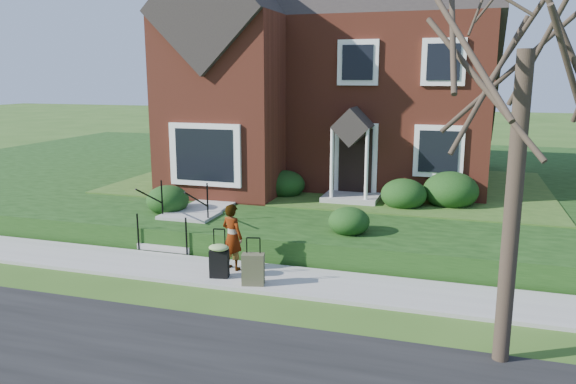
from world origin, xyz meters
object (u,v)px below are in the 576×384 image
at_px(suitcase_black, 219,259).
at_px(suitcase_olive, 253,269).
at_px(front_steps, 182,226).
at_px(woman, 232,237).
at_px(tree_verge, 529,16).

relative_size(suitcase_black, suitcase_olive, 1.07).
bearing_deg(suitcase_olive, front_steps, 127.20).
relative_size(front_steps, woman, 1.38).
distance_m(woman, tree_verge, 7.25).
xyz_separation_m(front_steps, suitcase_black, (2.02, -2.17, 0.01)).
height_order(suitcase_black, suitcase_olive, suitcase_black).
height_order(suitcase_olive, tree_verge, tree_verge).
height_order(woman, suitcase_black, woman).
bearing_deg(woman, suitcase_olive, 155.54).
height_order(front_steps, suitcase_olive, front_steps).
bearing_deg(tree_verge, woman, 156.16).
bearing_deg(suitcase_olive, suitcase_black, 154.33).
distance_m(woman, suitcase_black, 0.66).
relative_size(woman, suitcase_olive, 1.50).
bearing_deg(woman, front_steps, -17.55).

